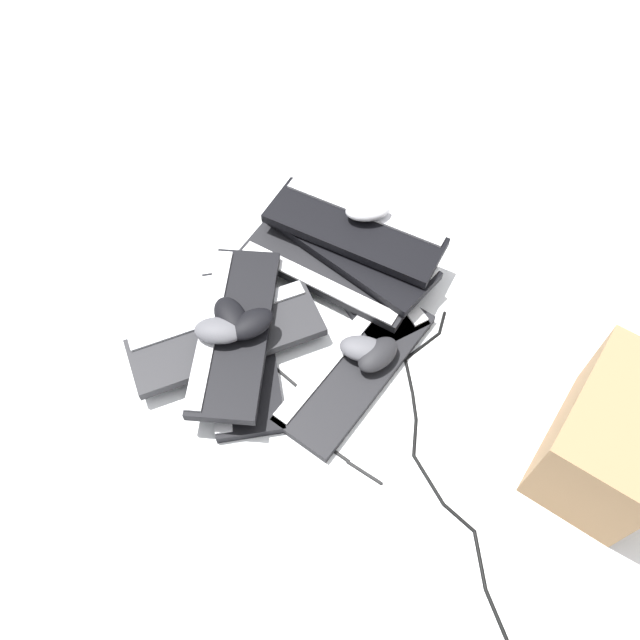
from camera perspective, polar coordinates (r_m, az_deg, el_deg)
ground_plane at (r=1.50m, az=-2.08°, el=0.06°), size 3.20×3.20×0.00m
keyboard_0 at (r=1.46m, az=-7.33°, el=-2.56°), size 0.17×0.45×0.03m
keyboard_1 at (r=1.42m, az=3.27°, el=-4.31°), size 0.43×0.40×0.03m
keyboard_2 at (r=1.57m, az=3.39°, el=4.31°), size 0.27×0.46×0.03m
keyboard_3 at (r=1.53m, az=0.81°, el=4.58°), size 0.42×0.41×0.03m
keyboard_4 at (r=1.54m, az=2.97°, el=6.77°), size 0.38×0.44×0.03m
keyboard_5 at (r=1.54m, az=3.21°, el=8.32°), size 0.43×0.40×0.03m
keyboard_6 at (r=1.44m, az=-8.59°, el=-1.47°), size 0.46×0.22×0.03m
keyboard_7 at (r=1.41m, az=-7.86°, el=-0.91°), size 0.27×0.46×0.03m
mouse_0 at (r=1.40m, az=5.31°, el=-3.17°), size 0.13×0.11×0.04m
mouse_1 at (r=1.39m, az=-8.15°, el=0.32°), size 0.09×0.12×0.04m
mouse_2 at (r=1.41m, az=4.01°, el=-2.66°), size 0.13×0.11×0.04m
mouse_3 at (r=1.37m, az=-9.19°, el=-0.96°), size 0.12×0.09×0.04m
mouse_4 at (r=1.53m, az=4.40°, el=10.01°), size 0.11×0.07×0.04m
mouse_5 at (r=1.37m, az=-6.35°, el=-0.37°), size 0.13×0.10×0.04m
cable_0 at (r=1.39m, az=-2.51°, el=-7.58°), size 0.33×0.39×0.01m
cable_1 at (r=1.36m, az=11.86°, el=-13.25°), size 0.19×0.76×0.01m
cardboard_box at (r=1.37m, az=25.17°, el=-9.52°), size 0.37×0.36×0.23m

